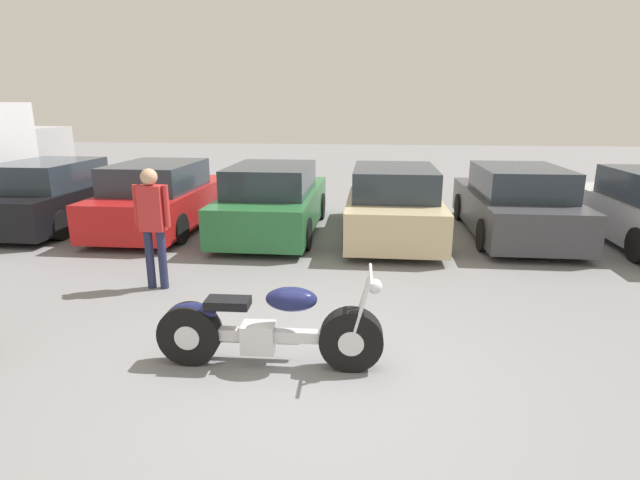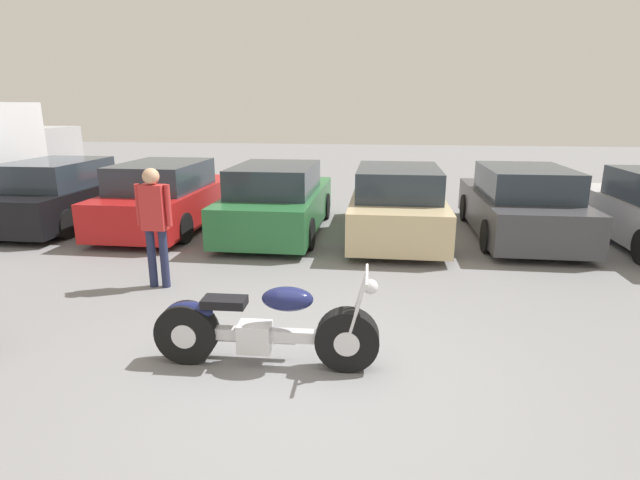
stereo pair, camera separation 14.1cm
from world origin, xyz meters
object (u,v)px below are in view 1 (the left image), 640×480
(motorcycle, at_px, (266,329))
(parked_car_dark_grey, at_px, (515,204))
(parked_car_black, at_px, (56,196))
(parked_car_champagne, at_px, (393,204))
(parked_car_green, at_px, (273,201))
(person_standing, at_px, (153,218))
(parked_car_red, at_px, (162,198))

(motorcycle, xyz_separation_m, parked_car_dark_grey, (3.93, 5.75, 0.26))
(parked_car_black, xyz_separation_m, parked_car_champagne, (7.39, -0.24, 0.00))
(motorcycle, bearing_deg, parked_car_green, 100.31)
(parked_car_champagne, bearing_deg, parked_car_dark_grey, 6.88)
(parked_car_dark_grey, bearing_deg, parked_car_black, -179.66)
(parked_car_champagne, distance_m, person_standing, 4.91)
(motorcycle, height_order, parked_car_black, parked_car_black)
(parked_car_black, distance_m, parked_car_champagne, 7.40)
(parked_car_champagne, xyz_separation_m, parked_car_dark_grey, (2.46, 0.30, 0.00))
(motorcycle, relative_size, person_standing, 1.32)
(parked_car_dark_grey, bearing_deg, parked_car_red, -179.14)
(parked_car_red, bearing_deg, parked_car_green, -3.13)
(parked_car_dark_grey, xyz_separation_m, person_standing, (-5.98, -3.70, 0.39))
(parked_car_black, height_order, person_standing, person_standing)
(parked_car_green, xyz_separation_m, parked_car_dark_grey, (4.93, 0.25, 0.00))
(parked_car_green, distance_m, person_standing, 3.63)
(parked_car_black, height_order, parked_car_green, same)
(parked_car_dark_grey, bearing_deg, parked_car_champagne, -173.12)
(parked_car_champagne, bearing_deg, motorcycle, -105.03)
(parked_car_green, height_order, parked_car_champagne, same)
(parked_car_black, relative_size, parked_car_green, 1.00)
(parked_car_black, relative_size, parked_car_red, 1.00)
(motorcycle, bearing_deg, parked_car_champagne, 74.97)
(motorcycle, distance_m, person_standing, 2.97)
(parked_car_green, bearing_deg, parked_car_dark_grey, 2.85)
(parked_car_green, bearing_deg, parked_car_champagne, -1.21)
(parked_car_champagne, bearing_deg, person_standing, -135.96)
(parked_car_red, xyz_separation_m, parked_car_champagne, (4.93, -0.19, 0.00))
(person_standing, bearing_deg, parked_car_black, 136.79)
(parked_car_dark_grey, relative_size, person_standing, 2.42)
(parked_car_black, xyz_separation_m, person_standing, (3.88, -3.64, 0.39))
(parked_car_black, bearing_deg, person_standing, -43.21)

